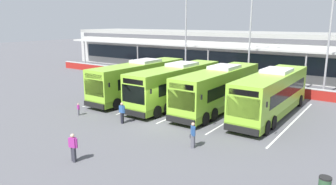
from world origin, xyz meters
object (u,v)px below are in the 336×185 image
lamp_post_west (186,31)px  lamp_post_centre (250,33)px  coach_bus_leftmost (140,80)px  pedestrian_with_handbag (193,134)px  pedestrian_in_dark_coat (122,112)px  pedestrian_near_bin (73,147)px  coach_bus_centre (219,89)px  pedestrian_child (78,109)px  coach_bus_left_centre (176,85)px  lamp_post_east (330,34)px  coach_bus_right_centre (272,95)px

lamp_post_west → lamp_post_centre: same height
coach_bus_leftmost → pedestrian_with_handbag: (11.03, -8.18, -0.93)m
pedestrian_in_dark_coat → lamp_post_centre: bearing=82.2°
pedestrian_near_bin → coach_bus_centre: bearing=83.0°
pedestrian_in_dark_coat → lamp_post_west: bearing=107.9°
pedestrian_with_handbag → pedestrian_in_dark_coat: 6.91m
pedestrian_child → lamp_post_west: size_ratio=0.09×
pedestrian_near_bin → lamp_post_centre: bearing=89.7°
pedestrian_with_handbag → pedestrian_child: bearing=177.3°
pedestrian_with_handbag → pedestrian_near_bin: 7.01m
lamp_post_west → pedestrian_with_handbag: bearing=-57.0°
pedestrian_child → lamp_post_centre: 21.36m
coach_bus_left_centre → lamp_post_east: size_ratio=1.11×
coach_bus_left_centre → coach_bus_centre: 4.09m
lamp_post_centre → lamp_post_east: same height
coach_bus_right_centre → lamp_post_east: 11.42m
lamp_post_east → pedestrian_with_handbag: bearing=-101.6°
coach_bus_left_centre → pedestrian_child: bearing=-120.7°
pedestrian_in_dark_coat → pedestrian_near_bin: 6.97m
lamp_post_east → lamp_post_west: bearing=179.4°
pedestrian_with_handbag → pedestrian_in_dark_coat: (-6.83, 1.05, 0.02)m
lamp_post_west → lamp_post_east: bearing=-0.6°
coach_bus_left_centre → lamp_post_centre: size_ratio=1.11×
coach_bus_leftmost → pedestrian_with_handbag: size_ratio=7.51×
coach_bus_centre → lamp_post_east: lamp_post_east is taller
coach_bus_leftmost → coach_bus_centre: 8.43m
pedestrian_with_handbag → coach_bus_left_centre: bearing=129.0°
pedestrian_with_handbag → lamp_post_west: lamp_post_west is taller
coach_bus_left_centre → pedestrian_in_dark_coat: bearing=-91.3°
coach_bus_centre → coach_bus_right_centre: same height
coach_bus_left_centre → coach_bus_centre: same height
pedestrian_with_handbag → coach_bus_leftmost: bearing=143.4°
coach_bus_right_centre → lamp_post_centre: bearing=120.0°
coach_bus_leftmost → coach_bus_right_centre: 12.87m
coach_bus_right_centre → pedestrian_child: coach_bus_right_centre is taller
coach_bus_right_centre → pedestrian_child: 15.82m
coach_bus_centre → pedestrian_with_handbag: 9.23m
coach_bus_left_centre → lamp_post_centre: (2.42, 11.64, 4.50)m
coach_bus_leftmost → pedestrian_near_bin: (6.65, -13.66, -0.91)m
coach_bus_centre → coach_bus_right_centre: 4.45m
coach_bus_left_centre → pedestrian_in_dark_coat: coach_bus_left_centre is taller
lamp_post_west → lamp_post_centre: size_ratio=1.00×
coach_bus_leftmost → pedestrian_near_bin: bearing=-64.0°
coach_bus_centre → coach_bus_leftmost: bearing=-175.8°
pedestrian_with_handbag → lamp_post_east: 20.81m
coach_bus_right_centre → pedestrian_with_handbag: size_ratio=7.51×
pedestrian_near_bin → pedestrian_in_dark_coat: bearing=110.6°
lamp_post_west → lamp_post_east: same height
coach_bus_right_centre → pedestrian_in_dark_coat: bearing=-135.8°
coach_bus_leftmost → pedestrian_near_bin: coach_bus_leftmost is taller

